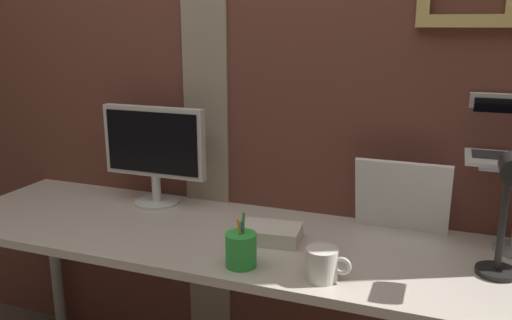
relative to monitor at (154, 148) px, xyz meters
name	(u,v)px	position (x,y,z in m)	size (l,w,h in m)	color
brick_wall_back	(255,52)	(0.36, 0.18, 0.37)	(3.17, 0.16, 2.69)	brown
desk	(246,254)	(0.47, -0.19, -0.30)	(2.30, 0.63, 0.73)	beige
monitor	(154,148)	(0.00, 0.00, 0.00)	(0.44, 0.18, 0.40)	silver
whiteboard_panel	(402,197)	(0.96, 0.04, -0.10)	(0.32, 0.02, 0.27)	white
desk_lamp	(507,203)	(1.26, -0.25, 0.00)	(0.12, 0.20, 0.38)	black
pen_cup	(241,249)	(0.54, -0.41, -0.18)	(0.09, 0.09, 0.17)	green
coffee_mug	(322,264)	(0.79, -0.41, -0.19)	(0.13, 0.09, 0.09)	silver
paper_clutter_stack	(271,233)	(0.56, -0.19, -0.21)	(0.20, 0.14, 0.05)	silver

